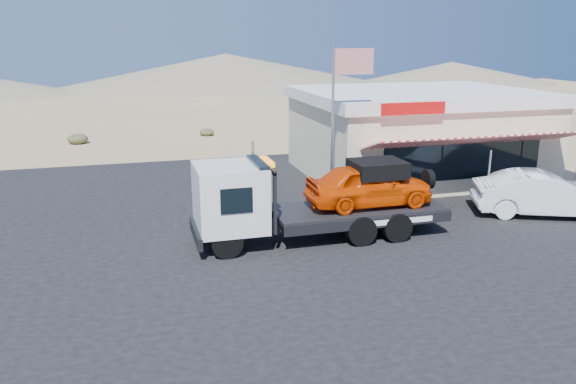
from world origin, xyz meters
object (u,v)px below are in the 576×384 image
white_sedan (543,194)px  flagpole (339,109)px  tow_truck (314,195)px  jerky_store (416,132)px

white_sedan → flagpole: bearing=92.4°
tow_truck → flagpole: 3.89m
tow_truck → jerky_store: size_ratio=0.77×
flagpole → white_sedan: bearing=-20.2°
flagpole → jerky_store: bearing=38.8°
tow_truck → white_sedan: size_ratio=1.67×
jerky_store → tow_truck: bearing=-136.0°
white_sedan → jerky_store: 7.26m
jerky_store → white_sedan: bearing=-79.0°
tow_truck → flagpole: size_ratio=1.33×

